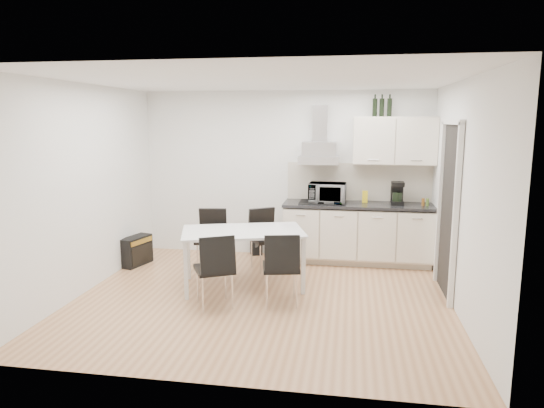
# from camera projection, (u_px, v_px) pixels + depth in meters

# --- Properties ---
(ground) EXTENTS (4.50, 4.50, 0.00)m
(ground) POSITION_uv_depth(u_px,v_px,m) (262.00, 298.00, 5.93)
(ground) COLOR tan
(ground) RESTS_ON ground
(wall_back) EXTENTS (4.50, 0.10, 2.60)m
(wall_back) POSITION_uv_depth(u_px,v_px,m) (285.00, 175.00, 7.65)
(wall_back) COLOR white
(wall_back) RESTS_ON ground
(wall_front) EXTENTS (4.50, 0.10, 2.60)m
(wall_front) POSITION_uv_depth(u_px,v_px,m) (215.00, 231.00, 3.77)
(wall_front) COLOR white
(wall_front) RESTS_ON ground
(wall_left) EXTENTS (0.10, 4.00, 2.60)m
(wall_left) POSITION_uv_depth(u_px,v_px,m) (86.00, 189.00, 6.07)
(wall_left) COLOR white
(wall_left) RESTS_ON ground
(wall_right) EXTENTS (0.10, 4.00, 2.60)m
(wall_right) POSITION_uv_depth(u_px,v_px,m) (462.00, 198.00, 5.35)
(wall_right) COLOR white
(wall_right) RESTS_ON ground
(ceiling) EXTENTS (4.50, 4.50, 0.00)m
(ceiling) POSITION_uv_depth(u_px,v_px,m) (261.00, 80.00, 5.49)
(ceiling) COLOR white
(ceiling) RESTS_ON wall_back
(doorway) EXTENTS (0.08, 1.04, 2.10)m
(doorway) POSITION_uv_depth(u_px,v_px,m) (447.00, 211.00, 5.94)
(doorway) COLOR white
(doorway) RESTS_ON ground
(kitchenette) EXTENTS (2.22, 0.64, 2.52)m
(kitchenette) POSITION_uv_depth(u_px,v_px,m) (360.00, 209.00, 7.29)
(kitchenette) COLOR beige
(kitchenette) RESTS_ON ground
(dining_table) EXTENTS (1.73, 1.29, 0.75)m
(dining_table) POSITION_uv_depth(u_px,v_px,m) (243.00, 236.00, 6.25)
(dining_table) COLOR white
(dining_table) RESTS_ON ground
(chair_far_left) EXTENTS (0.49, 0.55, 0.88)m
(chair_far_left) POSITION_uv_depth(u_px,v_px,m) (211.00, 241.00, 6.96)
(chair_far_left) COLOR black
(chair_far_left) RESTS_ON ground
(chair_far_right) EXTENTS (0.64, 0.66, 0.88)m
(chair_far_right) POSITION_uv_depth(u_px,v_px,m) (267.00, 240.00, 7.00)
(chair_far_right) COLOR black
(chair_far_right) RESTS_ON ground
(chair_near_left) EXTENTS (0.62, 0.65, 0.88)m
(chair_near_left) POSITION_uv_depth(u_px,v_px,m) (214.00, 270.00, 5.61)
(chair_near_left) COLOR black
(chair_near_left) RESTS_ON ground
(chair_near_right) EXTENTS (0.53, 0.58, 0.88)m
(chair_near_right) POSITION_uv_depth(u_px,v_px,m) (281.00, 268.00, 5.68)
(chair_near_right) COLOR black
(chair_near_right) RESTS_ON ground
(guitar_amp) EXTENTS (0.35, 0.56, 0.43)m
(guitar_amp) POSITION_uv_depth(u_px,v_px,m) (136.00, 251.00, 7.26)
(guitar_amp) COLOR black
(guitar_amp) RESTS_ON ground
(floor_speaker) EXTENTS (0.22, 0.21, 0.30)m
(floor_speaker) POSITION_uv_depth(u_px,v_px,m) (256.00, 246.00, 7.83)
(floor_speaker) COLOR black
(floor_speaker) RESTS_ON ground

